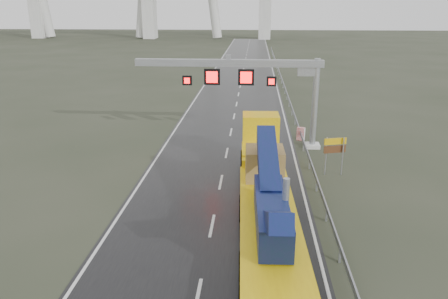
# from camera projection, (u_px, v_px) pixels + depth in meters

# --- Properties ---
(ground) EXTENTS (400.00, 400.00, 0.00)m
(ground) POSITION_uv_depth(u_px,v_px,m) (203.00, 269.00, 19.27)
(ground) COLOR #2C3223
(ground) RESTS_ON ground
(road) EXTENTS (11.00, 200.00, 0.02)m
(road) POSITION_uv_depth(u_px,v_px,m) (239.00, 94.00, 57.15)
(road) COLOR black
(road) RESTS_ON ground
(guardrail) EXTENTS (0.20, 140.00, 1.40)m
(guardrail) POSITION_uv_depth(u_px,v_px,m) (291.00, 107.00, 47.05)
(guardrail) COLOR gray
(guardrail) RESTS_ON ground
(sign_gantry) EXTENTS (14.90, 1.20, 7.42)m
(sign_gantry) POSITION_uv_depth(u_px,v_px,m) (255.00, 78.00, 34.40)
(sign_gantry) COLOR silver
(sign_gantry) RESTS_ON ground
(heavy_haul_truck) EXTENTS (3.49, 19.53, 4.57)m
(heavy_haul_truck) POSITION_uv_depth(u_px,v_px,m) (265.00, 177.00, 24.85)
(heavy_haul_truck) COLOR yellow
(heavy_haul_truck) RESTS_ON ground
(exit_sign_pair) EXTENTS (1.53, 0.48, 2.69)m
(exit_sign_pair) POSITION_uv_depth(u_px,v_px,m) (335.00, 149.00, 29.46)
(exit_sign_pair) COLOR gray
(exit_sign_pair) RESTS_ON ground
(striped_barrier) EXTENTS (0.74, 0.56, 1.12)m
(striped_barrier) POSITION_uv_depth(u_px,v_px,m) (301.00, 134.00, 37.62)
(striped_barrier) COLOR red
(striped_barrier) RESTS_ON ground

